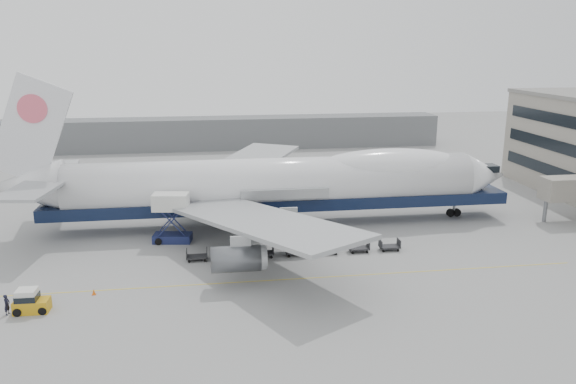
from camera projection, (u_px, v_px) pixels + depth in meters
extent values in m
plane|color=gray|center=(287.00, 257.00, 62.50)|extent=(260.00, 260.00, 0.00)
cube|color=gold|center=(295.00, 279.00, 56.76)|extent=(60.00, 0.15, 0.01)
cube|color=gray|center=(575.00, 188.00, 74.60)|extent=(9.00, 3.00, 3.00)
cylinder|color=slate|center=(545.00, 211.00, 74.80)|extent=(0.50, 0.50, 3.00)
cube|color=slate|center=(199.00, 133.00, 127.22)|extent=(110.00, 8.00, 7.00)
cylinder|color=white|center=(274.00, 183.00, 72.54)|extent=(52.00, 6.40, 6.40)
cube|color=#0E1834|center=(281.00, 201.00, 73.33)|extent=(60.00, 5.76, 1.50)
cone|color=white|center=(484.00, 175.00, 76.59)|extent=(6.00, 6.40, 6.40)
cone|color=white|center=(25.00, 186.00, 68.13)|extent=(9.00, 6.40, 6.40)
ellipsoid|color=white|center=(390.00, 166.00, 74.27)|extent=(20.67, 5.78, 4.56)
cube|color=white|center=(31.00, 130.00, 66.59)|extent=(10.52, 0.50, 13.56)
cylinder|color=#EF5D74|center=(33.00, 108.00, 66.03)|extent=(3.40, 0.30, 3.40)
cube|color=#9EA0A3|center=(261.00, 221.00, 58.61)|extent=(20.35, 26.74, 2.26)
cube|color=#9EA0A3|center=(243.00, 165.00, 85.94)|extent=(20.35, 26.74, 2.26)
cylinder|color=#595B60|center=(223.00, 173.00, 90.60)|extent=(4.80, 2.60, 2.60)
cylinder|color=#595B60|center=(266.00, 185.00, 82.82)|extent=(4.80, 2.60, 2.60)
cylinder|color=#595B60|center=(284.00, 227.00, 63.68)|extent=(4.80, 2.60, 2.60)
cylinder|color=#595B60|center=(236.00, 259.00, 54.23)|extent=(4.80, 2.60, 2.60)
cylinder|color=slate|center=(454.00, 208.00, 77.16)|extent=(0.36, 0.36, 2.50)
cylinder|color=black|center=(454.00, 213.00, 77.34)|extent=(1.10, 0.45, 1.10)
cylinder|color=slate|center=(253.00, 223.00, 70.38)|extent=(0.36, 0.36, 2.50)
cylinder|color=black|center=(253.00, 229.00, 70.56)|extent=(1.10, 0.45, 1.10)
cylinder|color=slate|center=(249.00, 210.00, 76.13)|extent=(0.36, 0.36, 2.50)
cylinder|color=black|center=(249.00, 215.00, 76.30)|extent=(1.10, 0.45, 1.10)
cube|color=#1A2250|center=(173.00, 238.00, 67.39)|extent=(4.76, 2.82, 0.99)
cube|color=silver|center=(171.00, 202.00, 66.25)|extent=(4.44, 2.94, 1.97)
cube|color=#1A2250|center=(171.00, 222.00, 65.86)|extent=(3.19, 0.61, 3.55)
cube|color=#1A2250|center=(172.00, 217.00, 67.75)|extent=(3.19, 0.61, 3.55)
cube|color=slate|center=(171.00, 199.00, 67.62)|extent=(2.29, 1.39, 0.15)
cylinder|color=black|center=(158.00, 242.00, 66.33)|extent=(0.81, 0.31, 0.81)
cylinder|color=black|center=(160.00, 237.00, 68.04)|extent=(0.81, 0.31, 0.81)
cylinder|color=black|center=(186.00, 240.00, 66.78)|extent=(0.81, 0.31, 0.81)
cylinder|color=black|center=(186.00, 235.00, 68.50)|extent=(0.81, 0.31, 0.81)
cube|color=#C89212|center=(32.00, 306.00, 49.63)|extent=(3.01, 1.69, 1.16)
cube|color=silver|center=(27.00, 295.00, 49.33)|extent=(1.74, 1.54, 1.06)
cube|color=black|center=(27.00, 297.00, 49.38)|extent=(1.85, 1.65, 0.53)
cylinder|color=black|center=(17.00, 312.00, 48.88)|extent=(0.74, 0.32, 0.74)
cylinder|color=black|center=(22.00, 305.00, 50.19)|extent=(0.74, 0.32, 0.74)
cylinder|color=black|center=(43.00, 311.00, 49.17)|extent=(0.74, 0.32, 0.74)
cylinder|color=black|center=(47.00, 304.00, 50.49)|extent=(0.74, 0.32, 0.74)
imported|color=black|center=(7.00, 305.00, 49.07)|extent=(0.58, 0.76, 1.87)
cone|color=#DF590B|center=(94.00, 292.00, 53.14)|extent=(0.35, 0.35, 0.55)
cube|color=#DF590B|center=(94.00, 294.00, 53.20)|extent=(0.37, 0.37, 0.03)
cube|color=#2D2D30|center=(197.00, 257.00, 61.52)|extent=(2.30, 1.35, 0.18)
cube|color=#2D2D30|center=(187.00, 254.00, 61.27)|extent=(0.08, 1.35, 0.90)
cube|color=#2D2D30|center=(207.00, 253.00, 61.57)|extent=(0.08, 1.35, 0.90)
cylinder|color=black|center=(189.00, 261.00, 60.95)|extent=(0.30, 0.12, 0.30)
cylinder|color=black|center=(189.00, 258.00, 62.01)|extent=(0.30, 0.12, 0.30)
cylinder|color=black|center=(205.00, 261.00, 61.19)|extent=(0.30, 0.12, 0.30)
cylinder|color=black|center=(205.00, 257.00, 62.24)|extent=(0.30, 0.12, 0.30)
cube|color=#2D2D30|center=(230.00, 255.00, 62.03)|extent=(2.30, 1.35, 0.18)
cube|color=#2D2D30|center=(220.00, 252.00, 61.78)|extent=(0.08, 1.35, 0.90)
cube|color=#2D2D30|center=(240.00, 251.00, 62.08)|extent=(0.08, 1.35, 0.90)
cylinder|color=black|center=(223.00, 260.00, 61.46)|extent=(0.30, 0.12, 0.30)
cylinder|color=black|center=(223.00, 256.00, 62.52)|extent=(0.30, 0.12, 0.30)
cylinder|color=black|center=(238.00, 259.00, 61.70)|extent=(0.30, 0.12, 0.30)
cylinder|color=black|center=(238.00, 255.00, 62.75)|extent=(0.30, 0.12, 0.30)
cube|color=#2D2D30|center=(263.00, 253.00, 62.54)|extent=(2.30, 1.35, 0.18)
cube|color=#2D2D30|center=(253.00, 250.00, 62.29)|extent=(0.08, 1.35, 0.90)
cube|color=#2D2D30|center=(273.00, 249.00, 62.59)|extent=(0.08, 1.35, 0.90)
cylinder|color=black|center=(256.00, 258.00, 61.97)|extent=(0.30, 0.12, 0.30)
cylinder|color=black|center=(255.00, 254.00, 63.03)|extent=(0.30, 0.12, 0.30)
cylinder|color=black|center=(271.00, 257.00, 62.21)|extent=(0.30, 0.12, 0.30)
cylinder|color=black|center=(270.00, 254.00, 63.26)|extent=(0.30, 0.12, 0.30)
cube|color=#2D2D30|center=(296.00, 251.00, 63.05)|extent=(2.30, 1.35, 0.18)
cube|color=#2D2D30|center=(286.00, 249.00, 62.80)|extent=(0.08, 1.35, 0.90)
cube|color=#2D2D30|center=(305.00, 248.00, 63.10)|extent=(0.08, 1.35, 0.90)
cylinder|color=black|center=(289.00, 256.00, 62.48)|extent=(0.30, 0.12, 0.30)
cylinder|color=black|center=(287.00, 253.00, 63.54)|extent=(0.30, 0.12, 0.30)
cylinder|color=black|center=(304.00, 255.00, 62.72)|extent=(0.30, 0.12, 0.30)
cylinder|color=black|center=(302.00, 252.00, 63.77)|extent=(0.30, 0.12, 0.30)
cube|color=#2D2D30|center=(327.00, 250.00, 63.56)|extent=(2.30, 1.35, 0.18)
cube|color=#2D2D30|center=(318.00, 247.00, 63.31)|extent=(0.08, 1.35, 0.90)
cube|color=#2D2D30|center=(337.00, 246.00, 63.61)|extent=(0.08, 1.35, 0.90)
cylinder|color=black|center=(321.00, 254.00, 62.99)|extent=(0.30, 0.12, 0.30)
cylinder|color=black|center=(319.00, 251.00, 64.05)|extent=(0.30, 0.12, 0.30)
cylinder|color=black|center=(336.00, 254.00, 63.23)|extent=(0.30, 0.12, 0.30)
cylinder|color=black|center=(334.00, 250.00, 64.28)|extent=(0.30, 0.12, 0.30)
cube|color=#2D2D30|center=(359.00, 248.00, 64.07)|extent=(2.30, 1.35, 0.18)
cube|color=#2D2D30|center=(349.00, 245.00, 63.82)|extent=(0.08, 1.35, 0.90)
cube|color=#2D2D30|center=(368.00, 244.00, 64.12)|extent=(0.08, 1.35, 0.90)
cylinder|color=black|center=(353.00, 253.00, 63.50)|extent=(0.30, 0.12, 0.30)
cylinder|color=black|center=(350.00, 249.00, 64.56)|extent=(0.30, 0.12, 0.30)
cylinder|color=black|center=(367.00, 252.00, 63.74)|extent=(0.30, 0.12, 0.30)
cylinder|color=black|center=(364.00, 249.00, 64.79)|extent=(0.30, 0.12, 0.30)
cube|color=#2D2D30|center=(389.00, 247.00, 64.58)|extent=(2.30, 1.35, 0.18)
cube|color=#2D2D30|center=(380.00, 244.00, 64.33)|extent=(0.08, 1.35, 0.90)
cube|color=#2D2D30|center=(399.00, 243.00, 64.63)|extent=(0.08, 1.35, 0.90)
cylinder|color=black|center=(384.00, 251.00, 64.01)|extent=(0.30, 0.12, 0.30)
cylinder|color=black|center=(381.00, 248.00, 65.07)|extent=(0.30, 0.12, 0.30)
cylinder|color=black|center=(398.00, 250.00, 64.25)|extent=(0.30, 0.12, 0.30)
cylinder|color=black|center=(395.00, 247.00, 65.30)|extent=(0.30, 0.12, 0.30)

